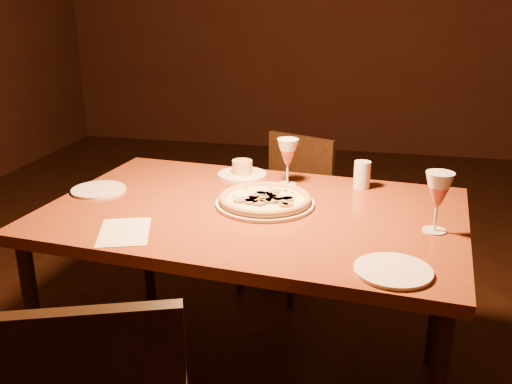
# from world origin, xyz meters

# --- Properties ---
(floor) EXTENTS (7.00, 7.00, 0.00)m
(floor) POSITION_xyz_m (0.00, 0.00, 0.00)
(floor) COLOR black
(floor) RESTS_ON ground
(dining_table) EXTENTS (1.52, 1.06, 0.77)m
(dining_table) POSITION_xyz_m (-0.26, -0.26, 0.71)
(dining_table) COLOR maroon
(dining_table) RESTS_ON floor
(chair_far) EXTENTS (0.50, 0.50, 0.80)m
(chair_far) POSITION_xyz_m (-0.28, 0.66, 0.45)
(chair_far) COLOR black
(chair_far) RESTS_ON floor
(pizza_plate) EXTENTS (0.35, 0.35, 0.04)m
(pizza_plate) POSITION_xyz_m (-0.23, -0.21, 0.79)
(pizza_plate) COLOR white
(pizza_plate) RESTS_ON dining_table
(ramekin_saucer) EXTENTS (0.20, 0.20, 0.07)m
(ramekin_saucer) POSITION_xyz_m (-0.39, 0.11, 0.79)
(ramekin_saucer) COLOR white
(ramekin_saucer) RESTS_ON dining_table
(wine_glass_far) EXTENTS (0.08, 0.08, 0.19)m
(wine_glass_far) POSITION_xyz_m (-0.19, 0.03, 0.87)
(wine_glass_far) COLOR #AF4F49
(wine_glass_far) RESTS_ON dining_table
(wine_glass_right) EXTENTS (0.09, 0.09, 0.20)m
(wine_glass_right) POSITION_xyz_m (0.35, -0.33, 0.87)
(wine_glass_right) COLOR #AF4F49
(wine_glass_right) RESTS_ON dining_table
(water_tumbler) EXTENTS (0.06, 0.06, 0.11)m
(water_tumbler) POSITION_xyz_m (0.10, 0.06, 0.83)
(water_tumbler) COLOR silver
(water_tumbler) RESTS_ON dining_table
(side_plate_left) EXTENTS (0.21, 0.21, 0.01)m
(side_plate_left) POSITION_xyz_m (-0.88, -0.20, 0.78)
(side_plate_left) COLOR white
(side_plate_left) RESTS_ON dining_table
(side_plate_near) EXTENTS (0.21, 0.21, 0.01)m
(side_plate_near) POSITION_xyz_m (0.22, -0.65, 0.78)
(side_plate_near) COLOR white
(side_plate_near) RESTS_ON dining_table
(menu_card) EXTENTS (0.22, 0.27, 0.00)m
(menu_card) POSITION_xyz_m (-0.62, -0.55, 0.77)
(menu_card) COLOR beige
(menu_card) RESTS_ON dining_table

